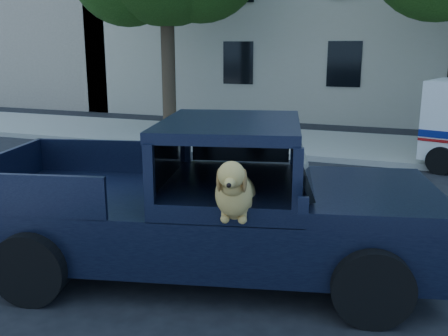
{
  "coord_description": "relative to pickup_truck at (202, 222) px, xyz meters",
  "views": [
    {
      "loc": [
        3.48,
        -4.95,
        2.8
      ],
      "look_at": [
        1.54,
        0.12,
        1.48
      ],
      "focal_mm": 40.0,
      "sensor_mm": 36.0,
      "label": 1
    }
  ],
  "objects": [
    {
      "name": "ground",
      "position": [
        -1.11,
        -0.47,
        -0.66
      ],
      "size": [
        120.0,
        120.0,
        0.0
      ],
      "primitive_type": "plane",
      "color": "black",
      "rests_on": "ground"
    },
    {
      "name": "far_sidewalk",
      "position": [
        -1.11,
        8.73,
        -0.58
      ],
      "size": [
        60.0,
        4.0,
        0.15
      ],
      "primitive_type": "cube",
      "color": "gray",
      "rests_on": "ground"
    },
    {
      "name": "building_main",
      "position": [
        1.89,
        16.03,
        3.84
      ],
      "size": [
        26.0,
        6.0,
        9.0
      ],
      "primitive_type": "cube",
      "color": "#B8AE98",
      "rests_on": "ground"
    },
    {
      "name": "lane_stripes",
      "position": [
        0.89,
        2.93,
        -0.65
      ],
      "size": [
        21.6,
        0.14,
        0.01
      ],
      "primitive_type": null,
      "color": "silver",
      "rests_on": "ground"
    },
    {
      "name": "building_left",
      "position": [
        -16.11,
        16.03,
        3.34
      ],
      "size": [
        12.0,
        6.0,
        8.0
      ],
      "primitive_type": "cube",
      "color": "tan",
      "rests_on": "ground"
    },
    {
      "name": "pickup_truck",
      "position": [
        0.0,
        0.0,
        0.0
      ],
      "size": [
        5.79,
        3.43,
        1.95
      ],
      "rotation": [
        0.0,
        0.0,
        0.24
      ],
      "color": "black",
      "rests_on": "ground"
    }
  ]
}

